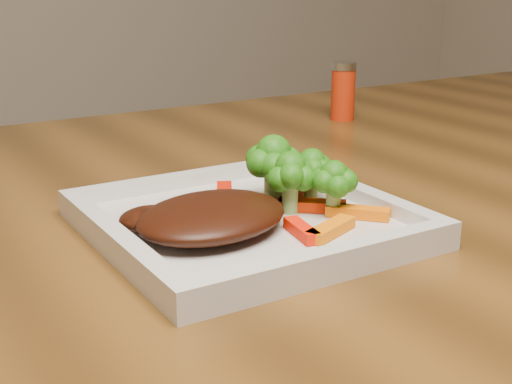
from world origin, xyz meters
TOP-DOWN VIEW (x-y plane):
  - plate at (-0.39, -0.10)m, footprint 0.27×0.27m
  - steak at (-0.43, -0.11)m, footprint 0.17×0.15m
  - broccoli_0 at (-0.34, -0.07)m, footprint 0.08×0.08m
  - broccoli_1 at (-0.31, -0.09)m, footprint 0.06×0.06m
  - broccoli_2 at (-0.31, -0.13)m, footprint 0.06×0.06m
  - broccoli_3 at (-0.34, -0.10)m, footprint 0.07×0.07m
  - carrot_0 at (-0.35, -0.17)m, footprint 0.06×0.04m
  - carrot_1 at (-0.30, -0.15)m, footprint 0.05×0.05m
  - carrot_2 at (-0.37, -0.16)m, footprint 0.02×0.05m
  - carrot_3 at (-0.28, -0.04)m, footprint 0.05×0.04m
  - carrot_4 at (-0.38, -0.03)m, footprint 0.04×0.06m
  - carrot_5 at (-0.32, -0.11)m, footprint 0.06×0.05m
  - carrot_6 at (-0.33, -0.08)m, footprint 0.05×0.05m
  - spice_shaker at (0.00, 0.26)m, footprint 0.05×0.05m

SIDE VIEW (x-z plane):
  - plate at x=-0.39m, z-range 0.75..0.76m
  - carrot_0 at x=-0.35m, z-range 0.76..0.77m
  - carrot_1 at x=-0.30m, z-range 0.76..0.77m
  - carrot_2 at x=-0.37m, z-range 0.76..0.77m
  - carrot_3 at x=-0.28m, z-range 0.76..0.77m
  - carrot_4 at x=-0.38m, z-range 0.76..0.77m
  - carrot_5 at x=-0.32m, z-range 0.76..0.77m
  - carrot_6 at x=-0.33m, z-range 0.76..0.77m
  - steak at x=-0.43m, z-range 0.76..0.79m
  - broccoli_2 at x=-0.31m, z-range 0.76..0.82m
  - broccoli_3 at x=-0.34m, z-range 0.76..0.82m
  - broccoli_1 at x=-0.31m, z-range 0.76..0.83m
  - spice_shaker at x=0.00m, z-range 0.75..0.84m
  - broccoli_0 at x=-0.34m, z-range 0.76..0.83m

